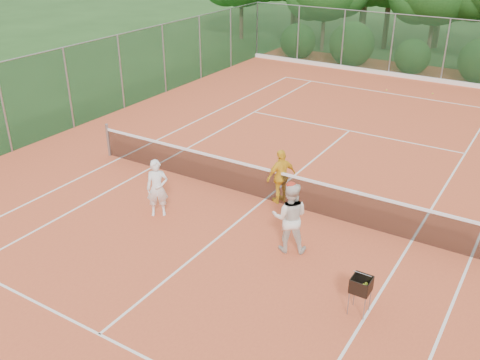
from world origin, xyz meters
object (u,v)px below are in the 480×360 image
at_px(player_white, 157,188).
at_px(player_yellow, 281,176).
at_px(ball_hopper, 361,285).
at_px(player_center_grp, 290,217).

xyz_separation_m(player_white, player_yellow, (2.40, 2.34, -0.00)).
distance_m(player_white, ball_hopper, 6.00).
relative_size(player_yellow, ball_hopper, 1.85).
xyz_separation_m(player_white, ball_hopper, (5.92, -0.99, -0.11)).
height_order(player_center_grp, ball_hopper, player_center_grp).
relative_size(player_center_grp, ball_hopper, 2.12).
bearing_deg(player_center_grp, player_yellow, 122.51).
bearing_deg(ball_hopper, player_white, 179.25).
bearing_deg(player_center_grp, ball_hopper, -30.41).
bearing_deg(ball_hopper, player_yellow, 145.31).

